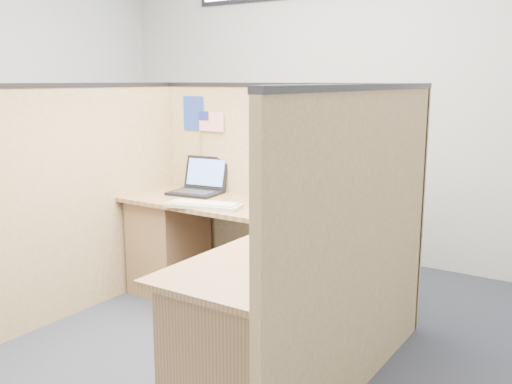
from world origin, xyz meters
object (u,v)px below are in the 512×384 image
Objects in this scene: keyboard at (204,205)px; mouse at (317,221)px; l_desk at (242,277)px; laptop at (201,184)px.

mouse reaches higher than keyboard.
laptop is (-0.76, 0.56, 0.40)m from l_desk.
laptop reaches higher than keyboard.
l_desk is 19.25× the size of mouse.
keyboard is 5.09× the size of mouse.
laptop is 0.50m from keyboard.
laptop is at bearing 162.18° from mouse.
keyboard is (-0.43, 0.19, 0.35)m from l_desk.
keyboard is (0.33, -0.37, -0.05)m from laptop.
keyboard is at bearing 180.00° from mouse.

